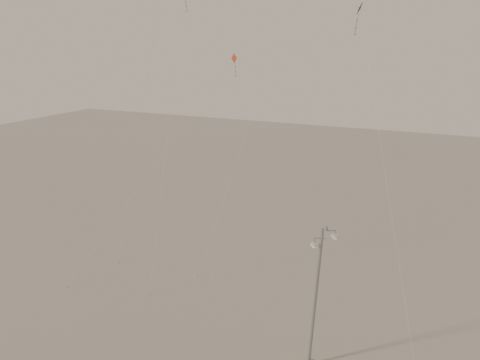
% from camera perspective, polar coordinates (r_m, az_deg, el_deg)
% --- Properties ---
extents(ground, '(160.00, 160.00, 0.00)m').
position_cam_1_polar(ground, '(33.63, -6.15, -16.77)').
color(ground, gray).
rests_on(ground, ground).
extents(street_lamp, '(1.54, 0.90, 8.91)m').
position_cam_1_polar(street_lamp, '(27.44, 9.38, -13.57)').
color(street_lamp, gray).
rests_on(street_lamp, ground).
extents(kite_1, '(1.50, 9.04, 22.44)m').
position_cam_1_polar(kite_1, '(37.95, -7.86, 13.32)').
color(kite_1, '#282221').
rests_on(kite_1, ground).
extents(kite_3, '(10.35, 9.93, 17.55)m').
position_cam_1_polar(kite_3, '(36.75, -5.53, 8.17)').
color(kite_3, '#A02E17').
rests_on(kite_3, ground).
extents(kite_4, '(6.45, 8.73, 20.83)m').
position_cam_1_polar(kite_4, '(30.40, 15.61, 11.62)').
color(kite_4, '#282221').
rests_on(kite_4, ground).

